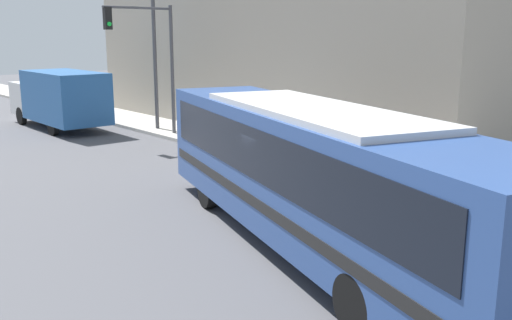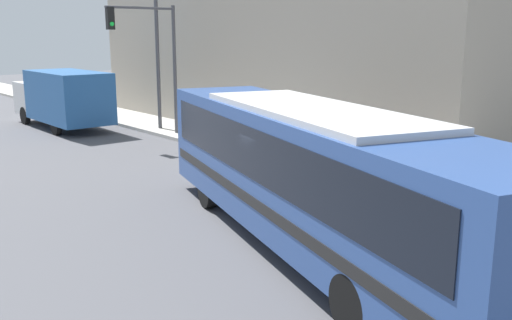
{
  "view_description": "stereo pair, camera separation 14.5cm",
  "coord_description": "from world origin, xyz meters",
  "px_view_note": "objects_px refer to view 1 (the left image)",
  "views": [
    {
      "loc": [
        -8.62,
        -8.18,
        4.62
      ],
      "look_at": [
        0.88,
        2.96,
        1.35
      ],
      "focal_mm": 40.0,
      "sensor_mm": 36.0,
      "label": 1
    },
    {
      "loc": [
        -8.51,
        -8.28,
        4.62
      ],
      "look_at": [
        0.88,
        2.96,
        1.35
      ],
      "focal_mm": 40.0,
      "sensor_mm": 36.0,
      "label": 2
    }
  ],
  "objects_px": {
    "city_bus": "(312,169)",
    "pedestrian_near_corner": "(333,140)",
    "fire_hydrant": "(370,169)",
    "traffic_light_pole": "(150,48)",
    "delivery_truck": "(59,97)",
    "parking_meter": "(238,128)",
    "street_lamp": "(148,25)"
  },
  "relations": [
    {
      "from": "city_bus",
      "to": "parking_meter",
      "type": "relative_size",
      "value": 10.08
    },
    {
      "from": "pedestrian_near_corner",
      "to": "parking_meter",
      "type": "bearing_deg",
      "value": 102.15
    },
    {
      "from": "fire_hydrant",
      "to": "traffic_light_pole",
      "type": "distance_m",
      "value": 11.94
    },
    {
      "from": "parking_meter",
      "to": "pedestrian_near_corner",
      "type": "height_order",
      "value": "pedestrian_near_corner"
    },
    {
      "from": "parking_meter",
      "to": "delivery_truck",
      "type": "bearing_deg",
      "value": 105.82
    },
    {
      "from": "delivery_truck",
      "to": "traffic_light_pole",
      "type": "height_order",
      "value": "traffic_light_pole"
    },
    {
      "from": "traffic_light_pole",
      "to": "parking_meter",
      "type": "relative_size",
      "value": 4.55
    },
    {
      "from": "delivery_truck",
      "to": "parking_meter",
      "type": "bearing_deg",
      "value": -74.18
    },
    {
      "from": "city_bus",
      "to": "parking_meter",
      "type": "height_order",
      "value": "city_bus"
    },
    {
      "from": "parking_meter",
      "to": "street_lamp",
      "type": "xyz_separation_m",
      "value": [
        -0.03,
        6.48,
        3.98
      ]
    },
    {
      "from": "traffic_light_pole",
      "to": "delivery_truck",
      "type": "bearing_deg",
      "value": 109.98
    },
    {
      "from": "fire_hydrant",
      "to": "traffic_light_pole",
      "type": "xyz_separation_m",
      "value": [
        -0.93,
        11.38,
        3.47
      ]
    },
    {
      "from": "pedestrian_near_corner",
      "to": "traffic_light_pole",
      "type": "bearing_deg",
      "value": 101.46
    },
    {
      "from": "city_bus",
      "to": "street_lamp",
      "type": "relative_size",
      "value": 1.51
    },
    {
      "from": "city_bus",
      "to": "pedestrian_near_corner",
      "type": "height_order",
      "value": "city_bus"
    },
    {
      "from": "delivery_truck",
      "to": "pedestrian_near_corner",
      "type": "bearing_deg",
      "value": -75.22
    },
    {
      "from": "traffic_light_pole",
      "to": "street_lamp",
      "type": "height_order",
      "value": "street_lamp"
    },
    {
      "from": "city_bus",
      "to": "parking_meter",
      "type": "distance_m",
      "value": 10.48
    },
    {
      "from": "traffic_light_pole",
      "to": "pedestrian_near_corner",
      "type": "height_order",
      "value": "traffic_light_pole"
    },
    {
      "from": "city_bus",
      "to": "fire_hydrant",
      "type": "relative_size",
      "value": 16.0
    },
    {
      "from": "city_bus",
      "to": "delivery_truck",
      "type": "xyz_separation_m",
      "value": [
        2.28,
        19.42,
        -0.26
      ]
    },
    {
      "from": "city_bus",
      "to": "pedestrian_near_corner",
      "type": "xyz_separation_m",
      "value": [
        6.11,
        4.88,
        -0.83
      ]
    },
    {
      "from": "parking_meter",
      "to": "street_lamp",
      "type": "relative_size",
      "value": 0.15
    },
    {
      "from": "fire_hydrant",
      "to": "traffic_light_pole",
      "type": "bearing_deg",
      "value": 94.67
    },
    {
      "from": "city_bus",
      "to": "delivery_truck",
      "type": "distance_m",
      "value": 19.55
    },
    {
      "from": "traffic_light_pole",
      "to": "fire_hydrant",
      "type": "bearing_deg",
      "value": -85.33
    },
    {
      "from": "parking_meter",
      "to": "pedestrian_near_corner",
      "type": "bearing_deg",
      "value": -77.85
    },
    {
      "from": "delivery_truck",
      "to": "fire_hydrant",
      "type": "xyz_separation_m",
      "value": [
        2.94,
        -16.9,
        -1.01
      ]
    },
    {
      "from": "delivery_truck",
      "to": "street_lamp",
      "type": "height_order",
      "value": "street_lamp"
    },
    {
      "from": "parking_meter",
      "to": "city_bus",
      "type": "bearing_deg",
      "value": -119.94
    },
    {
      "from": "fire_hydrant",
      "to": "pedestrian_near_corner",
      "type": "xyz_separation_m",
      "value": [
        0.9,
        2.36,
        0.44
      ]
    },
    {
      "from": "fire_hydrant",
      "to": "street_lamp",
      "type": "relative_size",
      "value": 0.09
    }
  ]
}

